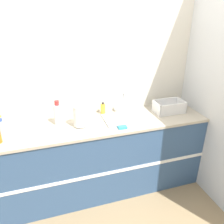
% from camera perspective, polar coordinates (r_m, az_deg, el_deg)
% --- Properties ---
extents(ground_plane, '(12.00, 12.00, 0.00)m').
position_cam_1_polar(ground_plane, '(2.75, -1.09, -22.83)').
color(ground_plane, '#937A56').
extents(wall_back, '(4.80, 0.06, 2.60)m').
position_cam_1_polar(wall_back, '(2.55, -5.09, 8.00)').
color(wall_back, beige).
rests_on(wall_back, ground_plane).
extents(wall_right, '(0.06, 2.57, 2.60)m').
position_cam_1_polar(wall_right, '(2.80, 22.14, 7.81)').
color(wall_right, silver).
rests_on(wall_right, ground_plane).
extents(counter_cabinet, '(2.43, 0.59, 0.92)m').
position_cam_1_polar(counter_cabinet, '(2.64, -2.91, -11.63)').
color(counter_cabinet, '#33517A').
rests_on(counter_cabinet, ground_plane).
extents(sink, '(0.54, 0.32, 0.27)m').
position_cam_1_polar(sink, '(2.49, 4.02, -1.26)').
color(sink, silver).
rests_on(sink, counter_cabinet).
extents(paper_towel_roll, '(0.13, 0.13, 0.24)m').
position_cam_1_polar(paper_towel_roll, '(2.29, -8.45, -1.01)').
color(paper_towel_roll, '#4C4C51').
rests_on(paper_towel_roll, counter_cabinet).
extents(dish_rack, '(0.35, 0.22, 0.14)m').
position_cam_1_polar(dish_rack, '(2.72, 14.63, 1.06)').
color(dish_rack, white).
rests_on(dish_rack, counter_cabinet).
extents(bottle_white_spray, '(0.09, 0.09, 0.27)m').
position_cam_1_polar(bottle_white_spray, '(2.38, -13.94, -0.52)').
color(bottle_white_spray, white).
rests_on(bottle_white_spray, counter_cabinet).
extents(bottle_clear, '(0.06, 0.06, 0.17)m').
position_cam_1_polar(bottle_clear, '(2.40, -26.84, -3.54)').
color(bottle_clear, silver).
rests_on(bottle_clear, counter_cabinet).
extents(soap_dispenser, '(0.06, 0.06, 0.15)m').
position_cam_1_polar(soap_dispenser, '(2.57, -2.37, 0.80)').
color(soap_dispenser, gold).
rests_on(soap_dispenser, counter_cabinet).
extents(sponge, '(0.09, 0.06, 0.02)m').
position_cam_1_polar(sponge, '(2.27, 2.75, -4.01)').
color(sponge, '#3399BF').
rests_on(sponge, counter_cabinet).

